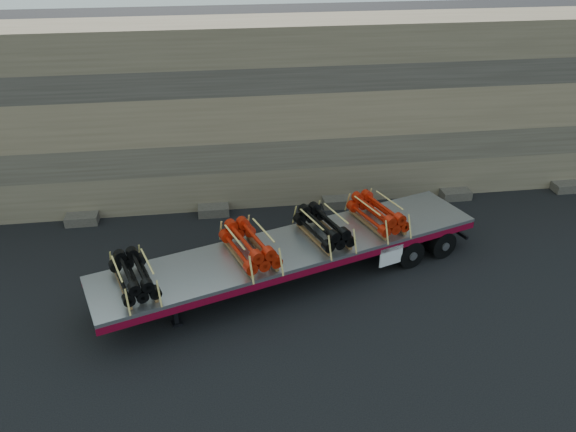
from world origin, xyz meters
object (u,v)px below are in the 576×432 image
at_px(bundle_midfront, 250,246).
at_px(trailer, 294,262).
at_px(bundle_midrear, 323,227).
at_px(bundle_rear, 377,214).
at_px(bundle_front, 134,276).

bearing_deg(bundle_midfront, trailer, 0.00).
distance_m(bundle_midfront, bundle_midrear, 2.57).
bearing_deg(bundle_midrear, bundle_rear, -0.00).
relative_size(trailer, bundle_midrear, 5.87).
xyz_separation_m(trailer, bundle_midfront, (-1.44, -0.47, 1.04)).
bearing_deg(bundle_midfront, bundle_front, 180.00).
height_order(trailer, bundle_midrear, bundle_midrear).
distance_m(bundle_front, bundle_midrear, 6.05).
bearing_deg(bundle_front, bundle_midfront, 0.00).
relative_size(bundle_front, bundle_midrear, 0.94).
bearing_deg(trailer, bundle_front, -180.00).
bearing_deg(bundle_front, bundle_rear, -0.00).
bearing_deg(bundle_midrear, bundle_front, -180.00).
height_order(bundle_front, bundle_midrear, bundle_midrear).
bearing_deg(bundle_rear, bundle_midrear, 180.00).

